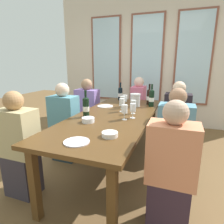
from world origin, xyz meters
name	(u,v)px	position (x,y,z in m)	size (l,w,h in m)	color
ground_plane	(113,168)	(0.00, 0.00, 0.00)	(12.00, 12.00, 0.00)	brown
back_wall_with_windows	(147,59)	(0.00, 2.22, 1.45)	(4.10, 0.10, 2.90)	beige
dining_table	(113,121)	(0.00, 0.00, 0.67)	(0.90, 2.24, 0.74)	#513418
white_plate_0	(77,142)	(0.00, -0.89, 0.74)	(0.21, 0.21, 0.01)	white
white_plate_1	(105,106)	(-0.27, 0.41, 0.74)	(0.23, 0.23, 0.01)	white
metal_pitcher	(135,100)	(0.14, 0.57, 0.84)	(0.16, 0.16, 0.19)	silver
wine_bottle_0	(149,97)	(0.31, 0.78, 0.86)	(0.08, 0.08, 0.32)	black
wine_bottle_1	(120,94)	(-0.21, 0.96, 0.86)	(0.08, 0.08, 0.31)	black
wine_bottle_2	(151,98)	(0.37, 0.65, 0.87)	(0.08, 0.08, 0.33)	black
wine_bottle_3	(86,107)	(-0.28, -0.19, 0.86)	(0.08, 0.08, 0.32)	black
tasting_bowl_0	(110,134)	(0.21, -0.68, 0.76)	(0.14, 0.14, 0.04)	white
tasting_bowl_1	(88,120)	(-0.16, -0.37, 0.77)	(0.14, 0.14, 0.05)	white
wine_glass_0	(124,110)	(0.18, -0.14, 0.86)	(0.07, 0.07, 0.17)	white
wine_glass_1	(122,103)	(0.05, 0.21, 0.86)	(0.07, 0.07, 0.17)	white
wine_glass_2	(133,105)	(0.21, 0.15, 0.86)	(0.07, 0.07, 0.17)	white
wine_glass_3	(122,100)	(0.00, 0.39, 0.86)	(0.07, 0.07, 0.17)	white
wine_glass_4	(133,108)	(0.26, -0.05, 0.86)	(0.07, 0.07, 0.17)	white
wine_glass_5	(125,99)	(0.00, 0.51, 0.86)	(0.07, 0.07, 0.17)	white
seated_person_0	(88,112)	(-0.74, 0.74, 0.53)	(0.38, 0.24, 1.11)	#232E32
seated_person_1	(176,120)	(0.74, 0.79, 0.53)	(0.38, 0.24, 1.11)	#392B44
seated_person_2	(64,124)	(-0.74, 0.03, 0.53)	(0.38, 0.24, 1.11)	#23343B
seated_person_3	(174,139)	(0.74, -0.01, 0.53)	(0.38, 0.24, 1.11)	#2C3938
seated_person_4	(20,148)	(-0.74, -0.78, 0.53)	(0.38, 0.24, 1.11)	#342E37
seated_person_5	(170,172)	(0.74, -0.73, 0.53)	(0.38, 0.24, 1.11)	#342330
seated_person_6	(138,107)	(0.00, 1.47, 0.53)	(0.24, 0.38, 1.11)	#2D2130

